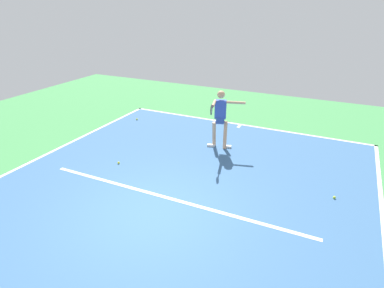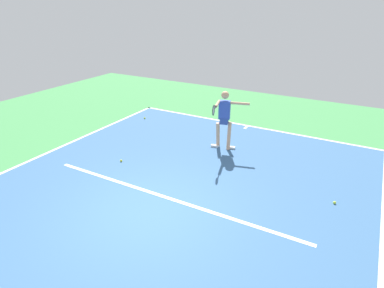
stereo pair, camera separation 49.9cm
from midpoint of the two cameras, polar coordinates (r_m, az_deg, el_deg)
ground_plane at (r=7.35m, az=-5.84°, el=-12.02°), size 22.14×22.14×0.00m
court_surface at (r=7.35m, az=-5.85°, el=-12.01°), size 9.16×12.62×0.00m
court_line_baseline_near at (r=12.38m, az=10.88°, el=3.16°), size 9.16×0.10×0.01m
court_line_sideline_right at (r=10.33m, az=-27.03°, el=-3.49°), size 0.10×12.62×0.01m
court_line_service at (r=7.85m, az=-2.76°, el=-9.30°), size 6.87×0.10×0.01m
court_line_centre_mark at (r=12.20m, az=10.57°, el=2.87°), size 0.10×0.30×0.01m
tennis_player at (r=9.98m, az=7.10°, el=4.85°), size 1.11×1.31×1.84m
tennis_ball_by_sideline at (r=12.97m, az=-7.18°, el=4.52°), size 0.07×0.07×0.07m
tennis_ball_centre_court at (r=8.38m, az=25.25°, el=-9.27°), size 0.07×0.07×0.07m
tennis_ball_near_service_line at (r=9.62m, az=-10.83°, el=-2.89°), size 0.07×0.07×0.07m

